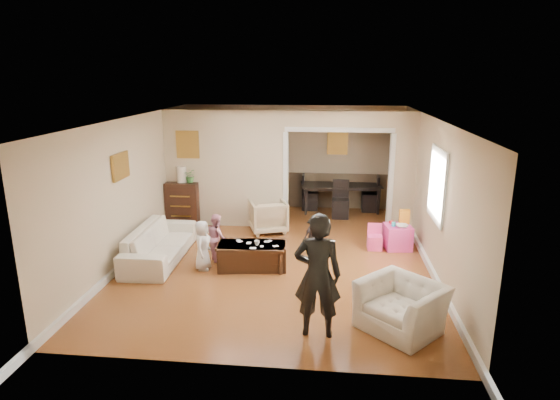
# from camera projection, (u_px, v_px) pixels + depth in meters

# --- Properties ---
(floor) EXTENTS (7.00, 7.00, 0.00)m
(floor) POSITION_uv_depth(u_px,v_px,m) (279.00, 256.00, 8.93)
(floor) COLOR #9A5527
(floor) RESTS_ON ground
(partition_left) EXTENTS (2.75, 0.18, 2.60)m
(partition_left) POSITION_uv_depth(u_px,v_px,m) (226.00, 169.00, 10.46)
(partition_left) COLOR #C0B18C
(partition_left) RESTS_ON ground
(partition_right) EXTENTS (0.55, 0.18, 2.60)m
(partition_right) POSITION_uv_depth(u_px,v_px,m) (402.00, 173.00, 10.07)
(partition_right) COLOR #C0B18C
(partition_right) RESTS_ON ground
(partition_header) EXTENTS (2.22, 0.18, 0.35)m
(partition_header) POSITION_uv_depth(u_px,v_px,m) (340.00, 119.00, 9.91)
(partition_header) COLOR #C0B18C
(partition_header) RESTS_ON partition_right
(window_pane) EXTENTS (0.03, 0.95, 1.10)m
(window_pane) POSITION_uv_depth(u_px,v_px,m) (438.00, 185.00, 7.87)
(window_pane) COLOR white
(window_pane) RESTS_ON ground
(framed_art_partition) EXTENTS (0.45, 0.03, 0.55)m
(framed_art_partition) POSITION_uv_depth(u_px,v_px,m) (188.00, 144.00, 10.30)
(framed_art_partition) COLOR brown
(framed_art_partition) RESTS_ON partition_left
(framed_art_sofa_wall) EXTENTS (0.03, 0.55, 0.40)m
(framed_art_sofa_wall) POSITION_uv_depth(u_px,v_px,m) (121.00, 166.00, 8.16)
(framed_art_sofa_wall) COLOR brown
(framed_art_alcove) EXTENTS (0.45, 0.03, 0.55)m
(framed_art_alcove) POSITION_uv_depth(u_px,v_px,m) (337.00, 142.00, 11.68)
(framed_art_alcove) COLOR brown
(sofa) EXTENTS (0.88, 2.16, 0.63)m
(sofa) POSITION_uv_depth(u_px,v_px,m) (160.00, 243.00, 8.70)
(sofa) COLOR silver
(sofa) RESTS_ON ground
(armchair_back) EXTENTS (0.97, 0.98, 0.71)m
(armchair_back) POSITION_uv_depth(u_px,v_px,m) (268.00, 216.00, 10.23)
(armchair_back) COLOR tan
(armchair_back) RESTS_ON ground
(armchair_front) EXTENTS (1.35, 1.35, 0.66)m
(armchair_front) POSITION_uv_depth(u_px,v_px,m) (401.00, 306.00, 6.30)
(armchair_front) COLOR silver
(armchair_front) RESTS_ON ground
(dresser) EXTENTS (0.73, 0.41, 1.00)m
(dresser) POSITION_uv_depth(u_px,v_px,m) (183.00, 204.00, 10.64)
(dresser) COLOR black
(dresser) RESTS_ON ground
(table_lamp) EXTENTS (0.22, 0.22, 0.36)m
(table_lamp) POSITION_uv_depth(u_px,v_px,m) (182.00, 174.00, 10.46)
(table_lamp) COLOR beige
(table_lamp) RESTS_ON dresser
(potted_plant) EXTENTS (0.28, 0.25, 0.31)m
(potted_plant) POSITION_uv_depth(u_px,v_px,m) (190.00, 176.00, 10.44)
(potted_plant) COLOR #407A36
(potted_plant) RESTS_ON dresser
(coffee_table) EXTENTS (1.26, 0.75, 0.45)m
(coffee_table) POSITION_uv_depth(u_px,v_px,m) (252.00, 256.00, 8.34)
(coffee_table) COLOR #361B11
(coffee_table) RESTS_ON ground
(coffee_cup) EXTENTS (0.10, 0.10, 0.09)m
(coffee_cup) POSITION_uv_depth(u_px,v_px,m) (257.00, 243.00, 8.22)
(coffee_cup) COLOR silver
(coffee_cup) RESTS_ON coffee_table
(play_table) EXTENTS (0.56, 0.56, 0.47)m
(play_table) POSITION_uv_depth(u_px,v_px,m) (398.00, 237.00, 9.27)
(play_table) COLOR #EC3EA1
(play_table) RESTS_ON ground
(cereal_box) EXTENTS (0.21, 0.10, 0.30)m
(cereal_box) POSITION_uv_depth(u_px,v_px,m) (404.00, 217.00, 9.25)
(cereal_box) COLOR yellow
(cereal_box) RESTS_ON play_table
(cyan_cup) EXTENTS (0.08, 0.08, 0.08)m
(cyan_cup) POSITION_uv_depth(u_px,v_px,m) (394.00, 224.00, 9.16)
(cyan_cup) COLOR #26B3BF
(cyan_cup) RESTS_ON play_table
(toy_block) EXTENTS (0.10, 0.09, 0.05)m
(toy_block) POSITION_uv_depth(u_px,v_px,m) (391.00, 222.00, 9.33)
(toy_block) COLOR red
(toy_block) RESTS_ON play_table
(play_bowl) EXTENTS (0.26, 0.26, 0.06)m
(play_bowl) POSITION_uv_depth(u_px,v_px,m) (402.00, 226.00, 9.08)
(play_bowl) COLOR white
(play_bowl) RESTS_ON play_table
(dining_table) EXTENTS (2.09, 1.32, 0.69)m
(dining_table) POSITION_uv_depth(u_px,v_px,m) (340.00, 197.00, 11.85)
(dining_table) COLOR black
(dining_table) RESTS_ON ground
(adult_person) EXTENTS (0.62, 0.42, 1.69)m
(adult_person) POSITION_uv_depth(u_px,v_px,m) (318.00, 275.00, 6.04)
(adult_person) COLOR black
(adult_person) RESTS_ON ground
(child_kneel_a) EXTENTS (0.30, 0.45, 0.89)m
(child_kneel_a) POSITION_uv_depth(u_px,v_px,m) (203.00, 245.00, 8.23)
(child_kneel_a) COLOR white
(child_kneel_a) RESTS_ON ground
(child_kneel_b) EXTENTS (0.50, 0.54, 0.88)m
(child_kneel_b) POSITION_uv_depth(u_px,v_px,m) (217.00, 237.00, 8.65)
(child_kneel_b) COLOR pink
(child_kneel_b) RESTS_ON ground
(child_toddler) EXTENTS (0.43, 0.45, 0.75)m
(child_toddler) POSITION_uv_depth(u_px,v_px,m) (313.00, 236.00, 8.92)
(child_toddler) COLOR black
(child_toddler) RESTS_ON ground
(craft_papers) EXTENTS (0.80, 0.49, 0.00)m
(craft_papers) POSITION_uv_depth(u_px,v_px,m) (256.00, 244.00, 8.30)
(craft_papers) COLOR white
(craft_papers) RESTS_ON coffee_table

